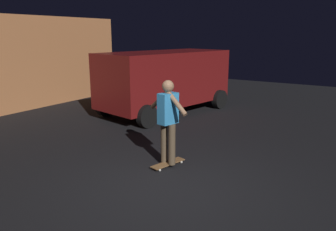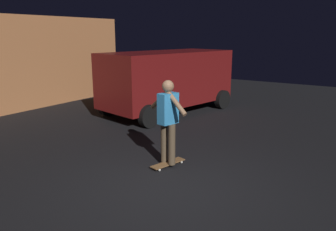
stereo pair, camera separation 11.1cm
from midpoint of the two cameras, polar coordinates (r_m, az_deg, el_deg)
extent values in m
plane|color=black|center=(5.80, -0.85, -12.64)|extent=(28.00, 28.00, 0.00)
cube|color=maroon|center=(11.08, -0.77, 6.58)|extent=(4.89, 2.78, 1.70)
cube|color=black|center=(12.76, 6.54, 9.04)|extent=(0.41, 1.72, 0.64)
cylinder|color=black|center=(13.14, 1.55, 3.98)|extent=(0.69, 0.35, 0.66)
cylinder|color=black|center=(11.91, 8.60, 2.80)|extent=(0.69, 0.35, 0.66)
cylinder|color=black|center=(10.86, -11.02, 1.62)|extent=(0.69, 0.35, 0.66)
cylinder|color=black|center=(9.34, -3.98, -0.14)|extent=(0.69, 0.35, 0.66)
cube|color=olive|center=(6.72, -0.48, -8.22)|extent=(0.81, 0.38, 0.02)
sphere|color=silver|center=(6.98, 0.86, -7.65)|extent=(0.05, 0.05, 0.05)
sphere|color=silver|center=(6.87, 1.86, -8.03)|extent=(0.05, 0.05, 0.05)
sphere|color=silver|center=(6.61, -2.91, -8.96)|extent=(0.05, 0.05, 0.05)
sphere|color=silver|center=(6.49, -1.92, -9.39)|extent=(0.05, 0.05, 0.05)
cylinder|color=brown|center=(6.65, -1.13, -4.61)|extent=(0.14, 0.14, 0.82)
cylinder|color=brown|center=(6.50, 0.18, -5.06)|extent=(0.14, 0.14, 0.82)
cube|color=#338CCC|center=(6.38, -0.50, 1.22)|extent=(0.42, 0.31, 0.60)
sphere|color=#936B4C|center=(6.30, -0.51, 5.08)|extent=(0.23, 0.23, 0.23)
cylinder|color=#936B4C|center=(6.51, -1.82, 2.82)|extent=(0.22, 0.55, 0.46)
cylinder|color=#936B4C|center=(6.19, 0.89, 2.25)|extent=(0.22, 0.55, 0.46)
camera|label=1|loc=(0.06, -90.50, -0.12)|focal=35.35mm
camera|label=2|loc=(0.06, 89.50, 0.12)|focal=35.35mm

